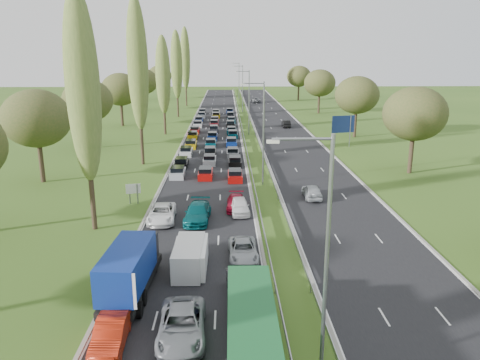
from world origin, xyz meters
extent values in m
plane|color=#33541A|center=(4.50, 80.00, 0.00)|extent=(260.00, 260.00, 0.00)
cube|color=black|center=(-2.25, 82.50, 0.00)|extent=(10.50, 215.00, 0.04)
cube|color=black|center=(11.25, 82.50, 0.00)|extent=(10.50, 215.00, 0.04)
cube|color=gray|center=(3.35, 82.50, 0.55)|extent=(0.06, 215.00, 0.32)
cube|color=gray|center=(5.65, 82.50, 0.55)|extent=(0.06, 215.00, 0.32)
cylinder|color=gray|center=(4.50, 8.00, 6.00)|extent=(0.18, 0.18, 12.00)
cylinder|color=gray|center=(4.50, 43.00, 6.00)|extent=(0.18, 0.18, 12.00)
cylinder|color=gray|center=(4.50, 78.00, 6.00)|extent=(0.18, 0.18, 12.00)
cylinder|color=gray|center=(4.50, 113.00, 6.00)|extent=(0.18, 0.18, 12.00)
cylinder|color=gray|center=(4.50, 148.00, 6.00)|extent=(0.18, 0.18, 12.00)
cylinder|color=#2D2116|center=(-11.50, 29.00, 3.60)|extent=(0.44, 0.44, 7.20)
ellipsoid|color=#576F2F|center=(-11.50, 29.00, 12.40)|extent=(2.80, 2.80, 16.00)
cylinder|color=#2D2116|center=(-11.50, 54.00, 3.96)|extent=(0.44, 0.44, 7.92)
ellipsoid|color=#576F2F|center=(-11.50, 54.00, 13.64)|extent=(2.80, 2.80, 17.60)
cylinder|color=#2D2116|center=(-11.50, 79.00, 3.24)|extent=(0.44, 0.44, 6.48)
ellipsoid|color=#576F2F|center=(-11.50, 79.00, 11.16)|extent=(2.80, 2.80, 14.40)
cylinder|color=#2D2116|center=(-11.50, 104.00, 3.60)|extent=(0.44, 0.44, 7.20)
ellipsoid|color=#576F2F|center=(-11.50, 104.00, 12.40)|extent=(2.80, 2.80, 16.00)
cylinder|color=#2D2116|center=(-11.50, 129.00, 3.96)|extent=(0.44, 0.44, 7.92)
ellipsoid|color=#576F2F|center=(-11.50, 129.00, 13.64)|extent=(2.80, 2.80, 17.60)
cylinder|color=#2D2116|center=(-22.00, 45.00, 2.42)|extent=(0.56, 0.56, 4.84)
ellipsoid|color=#38471E|center=(-22.00, 45.00, 7.70)|extent=(8.00, 8.00, 6.80)
cylinder|color=#2D2116|center=(-22.00, 66.00, 2.42)|extent=(0.56, 0.56, 4.84)
ellipsoid|color=#38471E|center=(-22.00, 66.00, 7.70)|extent=(8.00, 8.00, 6.80)
cylinder|color=#2D2116|center=(-22.00, 90.00, 2.42)|extent=(0.56, 0.56, 4.84)
ellipsoid|color=#38471E|center=(-22.00, 90.00, 7.70)|extent=(8.00, 8.00, 6.80)
cylinder|color=#2D2116|center=(-22.00, 118.00, 2.42)|extent=(0.56, 0.56, 4.84)
ellipsoid|color=#38471E|center=(-22.00, 118.00, 7.70)|extent=(8.00, 8.00, 6.80)
cylinder|color=#2D2116|center=(-22.00, 150.00, 2.42)|extent=(0.56, 0.56, 4.84)
ellipsoid|color=#38471E|center=(-22.00, 150.00, 7.70)|extent=(8.00, 8.00, 6.80)
cylinder|color=#2D2116|center=(24.00, 48.00, 2.42)|extent=(0.56, 0.56, 4.84)
ellipsoid|color=#38471E|center=(24.00, 48.00, 7.70)|extent=(8.00, 8.00, 6.80)
cylinder|color=#2D2116|center=(24.00, 75.00, 2.42)|extent=(0.56, 0.56, 4.84)
ellipsoid|color=#38471E|center=(24.00, 75.00, 7.70)|extent=(8.00, 8.00, 6.80)
cylinder|color=#2D2116|center=(24.00, 110.00, 2.42)|extent=(0.56, 0.56, 4.84)
ellipsoid|color=#38471E|center=(24.00, 110.00, 7.70)|extent=(8.00, 8.00, 6.80)
cylinder|color=#2D2116|center=(24.00, 145.00, 2.42)|extent=(0.56, 0.56, 4.84)
ellipsoid|color=#38471E|center=(24.00, 145.00, 7.70)|extent=(8.00, 8.00, 6.80)
cube|color=#B2B7BC|center=(-5.92, 46.84, 0.44)|extent=(1.75, 4.00, 0.80)
cube|color=black|center=(-5.94, 52.09, 0.44)|extent=(1.75, 4.00, 0.80)
cube|color=silver|center=(-5.91, 59.69, 0.44)|extent=(1.75, 4.00, 0.80)
cube|color=#BF990C|center=(-5.61, 65.55, 0.44)|extent=(1.75, 4.00, 0.80)
cube|color=#BF990C|center=(-5.89, 74.08, 0.44)|extent=(1.75, 4.00, 0.80)
cube|color=#A50C0A|center=(-5.89, 80.07, 0.44)|extent=(1.75, 4.00, 0.80)
cube|color=silver|center=(-5.75, 87.97, 0.44)|extent=(1.75, 4.00, 0.80)
cube|color=navy|center=(-5.90, 94.51, 0.44)|extent=(1.75, 4.00, 0.80)
cube|color=#B2B7BC|center=(-5.68, 102.72, 0.44)|extent=(1.75, 4.00, 0.80)
cube|color=black|center=(-5.87, 109.58, 0.44)|extent=(1.75, 4.00, 0.80)
cube|color=#A50C0A|center=(-2.42, 46.35, 0.44)|extent=(1.75, 4.00, 0.80)
cube|color=#B2B7BC|center=(-2.16, 53.79, 0.44)|extent=(1.75, 4.00, 0.80)
cube|color=black|center=(-2.26, 59.42, 0.44)|extent=(1.75, 4.00, 0.80)
cube|color=#053F4C|center=(-2.39, 66.33, 0.44)|extent=(1.75, 4.00, 0.80)
cube|color=navy|center=(-2.29, 73.33, 0.44)|extent=(1.75, 4.00, 0.80)
cube|color=black|center=(-2.23, 81.23, 0.44)|extent=(1.75, 4.00, 0.80)
cube|color=#590F14|center=(-2.36, 88.95, 0.44)|extent=(1.75, 4.00, 0.80)
cube|color=#590F14|center=(-2.36, 94.22, 0.44)|extent=(1.75, 4.00, 0.80)
cube|color=#BF990C|center=(-2.20, 102.04, 0.44)|extent=(1.75, 4.00, 0.80)
cube|color=#B2B7BC|center=(-2.39, 107.99, 0.44)|extent=(1.75, 4.00, 0.80)
cube|color=#A50C0A|center=(1.25, 45.13, 0.44)|extent=(1.75, 4.00, 0.80)
cube|color=black|center=(1.37, 52.81, 0.44)|extent=(1.75, 4.00, 0.80)
cube|color=slate|center=(1.14, 58.71, 0.44)|extent=(1.75, 4.00, 0.80)
cube|color=navy|center=(1.05, 67.40, 0.44)|extent=(1.75, 4.00, 0.80)
cube|color=#053F4C|center=(1.38, 75.10, 0.44)|extent=(1.75, 4.00, 0.80)
cube|color=#053F4C|center=(1.19, 79.52, 0.44)|extent=(1.75, 4.00, 0.80)
cube|color=black|center=(1.10, 87.87, 0.44)|extent=(1.75, 4.00, 0.80)
cube|color=#053F4C|center=(1.31, 93.96, 0.44)|extent=(1.75, 4.00, 0.80)
cube|color=black|center=(1.18, 102.51, 0.44)|extent=(1.75, 4.00, 0.80)
cube|color=navy|center=(1.07, 110.37, 0.44)|extent=(1.75, 4.00, 0.80)
imported|color=#A31D0A|center=(-5.95, 11.61, 0.76)|extent=(1.70, 4.51, 1.47)
imported|color=white|center=(-5.79, 30.81, 0.76)|extent=(2.69, 5.41, 1.47)
imported|color=gray|center=(-2.26, 12.27, 0.79)|extent=(2.76, 5.64, 1.54)
imported|color=#054C51|center=(-2.48, 30.75, 0.81)|extent=(2.52, 5.59, 1.59)
imported|color=black|center=(1.06, 16.58, 0.74)|extent=(1.89, 4.50, 1.44)
imported|color=#A5A9AE|center=(1.44, 22.51, 0.67)|extent=(2.31, 4.73, 1.30)
imported|color=maroon|center=(1.14, 34.09, 0.67)|extent=(1.99, 4.54, 1.30)
imported|color=white|center=(1.47, 32.85, 0.76)|extent=(2.04, 4.46, 1.48)
imported|color=#A0A5A9|center=(9.36, 37.46, 0.77)|extent=(1.80, 4.41, 1.50)
imported|color=black|center=(12.76, 87.04, 0.75)|extent=(1.62, 4.47, 1.46)
imported|color=slate|center=(9.46, 137.30, 0.81)|extent=(2.97, 5.85, 1.59)
cube|color=black|center=(-5.94, 17.33, 0.72)|extent=(2.21, 8.28, 0.50)
cube|color=navy|center=(-5.94, 16.32, 2.37)|extent=(2.30, 6.26, 2.30)
cube|color=silver|center=(-5.94, 13.22, 2.37)|extent=(2.25, 0.06, 2.20)
cube|color=black|center=(-5.94, 20.46, 1.57)|extent=(2.25, 2.02, 2.20)
cylinder|color=black|center=(-5.94, 20.27, 0.52)|extent=(1.93, 1.00, 1.00)
cylinder|color=black|center=(-5.94, 14.39, 0.52)|extent=(1.93, 1.00, 1.00)
cube|color=black|center=(1.37, 9.52, 0.72)|extent=(2.16, 12.17, 0.50)
cube|color=#135627|center=(1.37, 8.53, 2.42)|extent=(2.25, 10.19, 2.41)
cube|color=black|center=(1.37, 14.61, 1.57)|extent=(2.20, 1.98, 2.20)
cylinder|color=black|center=(1.37, 14.40, 0.52)|extent=(1.89, 1.00, 1.00)
cube|color=white|center=(-2.15, 20.69, 0.98)|extent=(1.82, 4.56, 1.82)
cube|color=black|center=(-2.15, 22.70, 0.89)|extent=(1.78, 0.73, 1.46)
cylinder|color=black|center=(-2.93, 22.15, 0.33)|extent=(0.23, 0.62, 0.62)
cylinder|color=black|center=(-1.38, 19.23, 0.33)|extent=(0.23, 0.62, 0.62)
cube|color=silver|center=(-2.49, 20.49, 1.06)|extent=(1.97, 4.93, 1.97)
cube|color=black|center=(-2.49, 22.66, 0.96)|extent=(1.92, 0.79, 1.58)
cylinder|color=black|center=(-3.33, 22.07, 0.36)|extent=(0.25, 0.67, 0.67)
cylinder|color=black|center=(-1.66, 18.91, 0.36)|extent=(0.25, 0.67, 0.67)
cylinder|color=gray|center=(-9.80, 36.15, 1.05)|extent=(0.16, 0.16, 2.10)
cylinder|color=gray|center=(-9.00, 36.15, 1.05)|extent=(0.16, 0.16, 2.10)
cube|color=white|center=(-9.40, 36.15, 1.60)|extent=(1.49, 0.37, 1.00)
cylinder|color=gray|center=(18.20, 65.52, 2.60)|extent=(0.16, 0.16, 5.20)
cylinder|color=gray|center=(20.60, 65.52, 2.60)|extent=(0.16, 0.16, 5.20)
cube|color=navy|center=(19.40, 65.52, 3.80)|extent=(3.91, 1.02, 2.80)
camera|label=1|loc=(0.26, -10.27, 15.11)|focal=35.00mm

